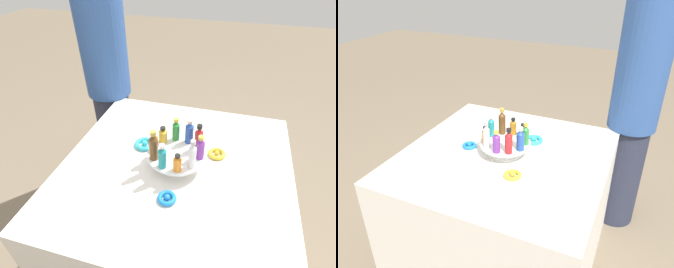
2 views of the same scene
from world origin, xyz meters
The scene contains 17 objects.
ground_plane centered at (0.00, 0.00, 0.00)m, with size 12.00×12.00×0.00m, color #756651.
party_table centered at (0.00, 0.00, 0.37)m, with size 1.10×1.10×0.74m.
display_stand centered at (0.00, 0.00, 0.79)m, with size 0.28×0.28×0.07m.
bottle_gold centered at (-0.09, 0.07, 0.86)m, with size 0.04×0.04×0.09m.
bottle_amber centered at (-0.11, 0.00, 0.86)m, with size 0.04×0.04×0.10m.
bottle_brown centered at (-0.09, -0.06, 0.89)m, with size 0.04×0.04×0.15m.
bottle_teal centered at (-0.04, -0.10, 0.88)m, with size 0.04×0.04×0.13m.
bottle_orange centered at (0.03, -0.11, 0.86)m, with size 0.04×0.04×0.09m.
bottle_clear centered at (0.09, -0.07, 0.89)m, with size 0.03×0.03×0.15m.
bottle_purple centered at (0.11, 0.00, 0.87)m, with size 0.04×0.04×0.12m.
bottle_red centered at (0.09, 0.06, 0.88)m, with size 0.04×0.04×0.14m.
bottle_blue centered at (0.04, 0.10, 0.88)m, with size 0.04×0.04×0.13m.
bottle_green centered at (-0.03, 0.11, 0.87)m, with size 0.04×0.04×0.12m.
ribbon_bow_blue centered at (0.01, -0.22, 0.76)m, with size 0.08×0.08×0.03m.
ribbon_bow_gold centered at (0.18, 0.12, 0.75)m, with size 0.09×0.09×0.03m.
ribbon_bow_teal centered at (-0.20, 0.10, 0.76)m, with size 0.11×0.11×0.03m.
person_figure centered at (-0.64, 0.60, 0.90)m, with size 0.30×0.30×1.78m.
Camera 1 is at (0.21, -0.91, 1.63)m, focal length 28.00 mm.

